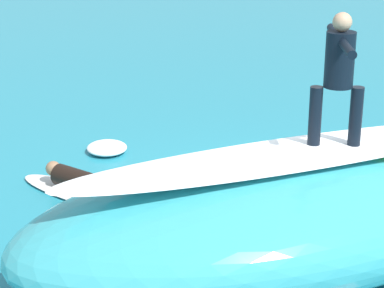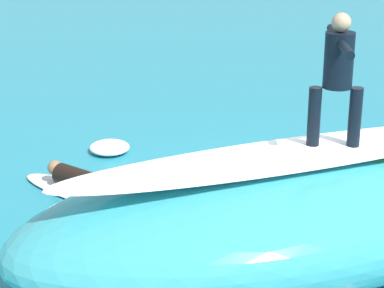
% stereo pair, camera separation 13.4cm
% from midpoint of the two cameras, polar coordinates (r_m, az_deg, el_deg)
% --- Properties ---
extents(ground_plane, '(120.00, 120.00, 0.00)m').
position_cam_midpoint_polar(ground_plane, '(10.33, 5.23, -4.76)').
color(ground_plane, teal).
extents(wave_crest, '(6.59, 3.06, 1.39)m').
position_cam_midpoint_polar(wave_crest, '(8.47, 7.19, -5.43)').
color(wave_crest, teal).
rests_on(wave_crest, ground_plane).
extents(wave_foam_lip, '(5.55, 1.19, 0.08)m').
position_cam_midpoint_polar(wave_foam_lip, '(8.19, 7.41, -0.76)').
color(wave_foam_lip, white).
rests_on(wave_foam_lip, wave_crest).
extents(surfboard_riding, '(2.03, 1.24, 0.07)m').
position_cam_midpoint_polar(surfboard_riding, '(8.44, 10.40, -0.30)').
color(surfboard_riding, yellow).
rests_on(surfboard_riding, wave_crest).
extents(surfer_riding, '(0.62, 1.34, 1.49)m').
position_cam_midpoint_polar(surfer_riding, '(8.18, 10.79, 5.66)').
color(surfer_riding, black).
rests_on(surfer_riding, surfboard_riding).
extents(surfboard_paddling, '(1.72, 2.21, 0.07)m').
position_cam_midpoint_polar(surfboard_paddling, '(10.72, -8.91, -3.78)').
color(surfboard_paddling, silver).
rests_on(surfboard_paddling, ground_plane).
extents(surfer_paddling, '(1.19, 1.64, 0.33)m').
position_cam_midpoint_polar(surfer_paddling, '(10.56, -8.42, -3.08)').
color(surfer_paddling, black).
rests_on(surfer_paddling, surfboard_paddling).
extents(foam_patch_mid, '(0.78, 0.83, 0.16)m').
position_cam_midpoint_polar(foam_patch_mid, '(12.30, -6.89, -0.29)').
color(foam_patch_mid, white).
rests_on(foam_patch_mid, ground_plane).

